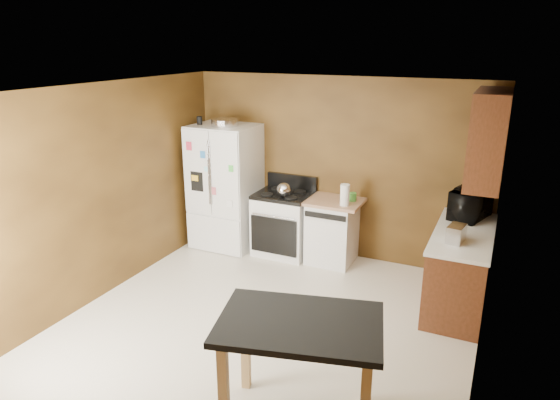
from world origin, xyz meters
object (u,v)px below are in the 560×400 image
Objects in this scene: paper_towel at (345,195)px; island at (300,337)px; green_canister at (353,197)px; dishwasher at (332,230)px; refrigerator at (225,187)px; kettle at (284,190)px; gas_range at (284,223)px; toaster at (456,234)px; pen_cup at (200,121)px; microwave at (471,204)px; roasting_pan at (225,122)px.

paper_towel is 2.93m from island.
dishwasher is at bearing -161.83° from green_canister.
island is (2.41, -2.93, -0.13)m from refrigerator.
green_canister is (0.90, 0.25, -0.05)m from kettle.
green_canister is 0.10× the size of gas_range.
toaster is at bearing -19.13° from gas_range.
green_canister is at bearing 5.04° from refrigerator.
pen_cup is 1.56m from kettle.
toaster is 3.38m from refrigerator.
microwave is at bearing 0.98° from dishwasher.
kettle is at bearing -178.42° from paper_towel.
microwave reaches higher than island.
dishwasher is at bearing 14.84° from kettle.
paper_towel is at bearing 101.32° from island.
kettle is 0.86m from paper_towel.
roasting_pan is at bearing 179.24° from paper_towel.
island is (2.36, -2.89, -1.08)m from roasting_pan.
pen_cup reaches higher than dishwasher.
roasting_pan is at bearing 177.08° from kettle.
kettle is 0.33× the size of microwave.
pen_cup is 2.40m from green_canister.
microwave is at bearing -1.97° from green_canister.
pen_cup is 0.13× the size of dishwasher.
microwave reaches higher than paper_towel.
roasting_pan is 3.43m from toaster.
paper_towel is at bearing 1.58° from kettle.
gas_range is at bearing 172.33° from paper_towel.
dishwasher is 3.13m from island.
paper_towel is 0.20× the size of island.
microwave is at bearing 2.69° from roasting_pan.
kettle is 2.39m from microwave.
kettle is 0.93m from green_canister.
roasting_pan is 0.64× the size of microwave.
paper_towel reaches higher than island.
roasting_pan is at bearing 7.93° from pen_cup.
paper_towel is 0.32× the size of dishwasher.
kettle is 0.18× the size of gas_range.
roasting_pan is 1.26m from kettle.
pen_cup is 2.42m from dishwasher.
toaster is at bearing -33.30° from green_canister.
microwave is 0.55× the size of gas_range.
roasting_pan reaches higher than island.
kettle is 3.19m from island.
kettle is at bearing -165.16° from dishwasher.
gas_range is (0.86, 0.10, -1.39)m from roasting_pan.
toaster is 0.14× the size of refrigerator.
kettle is 0.78× the size of toaster.
refrigerator reaches higher than kettle.
pen_cup is at bearing -172.91° from gas_range.
green_canister is at bearing 6.19° from gas_range.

